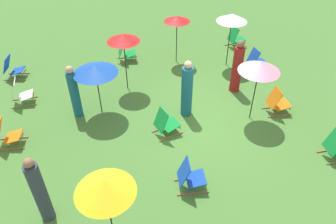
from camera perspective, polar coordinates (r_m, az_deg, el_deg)
name	(u,v)px	position (r m, az deg, el deg)	size (l,w,h in m)	color
ground_plane	(207,119)	(9.80, 6.80, -1.17)	(40.00, 40.00, 0.00)	#477A33
deckchair_0	(236,38)	(13.81, 11.82, 12.61)	(0.58, 0.82, 0.83)	olive
deckchair_3	(13,68)	(12.66, -25.68, 6.97)	(0.65, 0.85, 0.83)	olive
deckchair_4	(277,102)	(10.31, 18.69, 1.62)	(0.53, 0.80, 0.83)	olive
deckchair_5	(190,176)	(7.67, 3.84, -11.23)	(0.58, 0.82, 0.83)	olive
deckchair_7	(256,61)	(12.28, 15.23, 8.63)	(0.52, 0.79, 0.83)	olive
deckchair_8	(166,123)	(9.00, -0.42, -2.02)	(0.66, 0.86, 0.83)	olive
deckchair_9	(6,134)	(9.68, -26.61, -3.52)	(0.59, 0.83, 0.83)	olive
deckchair_10	(126,52)	(12.57, -7.47, 10.42)	(0.53, 0.80, 0.83)	olive
deckchair_11	(20,94)	(11.14, -24.62, 2.97)	(0.48, 0.76, 0.83)	olive
umbrella_0	(260,66)	(9.11, 15.84, 7.75)	(1.14, 1.14, 1.93)	black
umbrella_1	(232,18)	(11.78, 11.19, 15.98)	(1.07, 1.07, 1.98)	black
umbrella_2	(105,186)	(5.64, -11.08, -12.74)	(1.07, 1.07, 2.03)	black
umbrella_3	(95,69)	(9.32, -12.72, 7.44)	(1.28, 1.28, 1.69)	black
umbrella_4	(177,19)	(11.88, 1.58, 16.08)	(0.94, 0.94, 1.80)	black
umbrella_5	(123,38)	(10.23, -7.91, 12.84)	(1.03, 1.03, 1.98)	black
person_0	(237,68)	(10.73, 12.07, 7.61)	(0.44, 0.44, 1.81)	maroon
person_1	(40,192)	(7.24, -21.67, -12.90)	(0.40, 0.40, 1.81)	#333847
person_2	(74,93)	(9.79, -16.17, 3.31)	(0.37, 0.37, 1.69)	#195972
person_3	(187,90)	(9.44, 3.34, 3.83)	(0.47, 0.47, 1.82)	#195972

